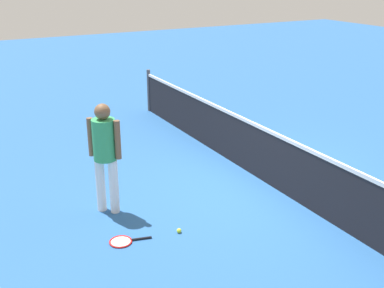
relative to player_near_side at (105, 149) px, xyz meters
The scene contains 5 objects.
ground_plane 2.93m from the player_near_side, 83.65° to the left, with size 40.00×40.00×0.00m, color #265693.
court_net 2.80m from the player_near_side, 83.65° to the left, with size 10.09×0.09×1.07m.
player_near_side is the anchor object (origin of this frame).
tennis_racket_near_player 1.38m from the player_near_side, ahead, with size 0.38×0.61×0.03m.
tennis_ball_by_net 1.60m from the player_near_side, 30.85° to the left, with size 0.07×0.07×0.07m, color #C6E033.
Camera 1 is at (6.07, -4.74, 3.53)m, focal length 44.98 mm.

